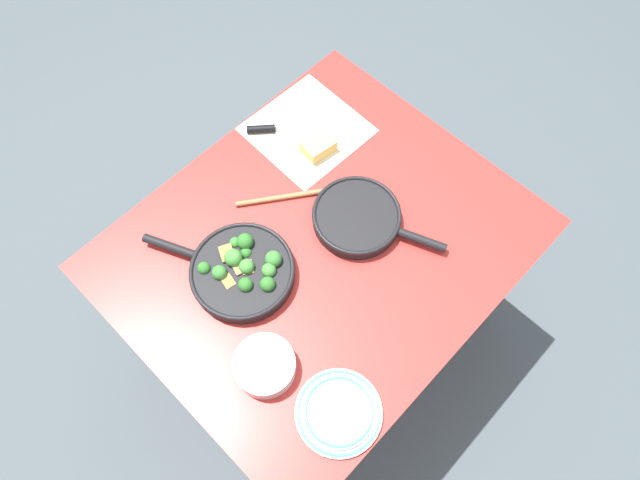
{
  "coord_description": "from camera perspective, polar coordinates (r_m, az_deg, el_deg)",
  "views": [
    {
      "loc": [
        -0.49,
        -0.47,
        2.16
      ],
      "look_at": [
        0.0,
        0.0,
        0.77
      ],
      "focal_mm": 32.0,
      "sensor_mm": 36.0,
      "label": 1
    }
  ],
  "objects": [
    {
      "name": "ground_plane",
      "position": [
        2.26,
        0.0,
        -8.6
      ],
      "size": [
        14.0,
        14.0,
        0.0
      ],
      "primitive_type": "plane",
      "color": "#424C51"
    },
    {
      "name": "grater_knife",
      "position": [
        1.76,
        -4.4,
        11.02
      ],
      "size": [
        0.2,
        0.19,
        0.02
      ],
      "rotation": [
        0.0,
        0.0,
        5.55
      ],
      "color": "silver",
      "rests_on": "dining_table_red"
    },
    {
      "name": "prep_bowl_steel",
      "position": [
        1.43,
        -5.55,
        -12.41
      ],
      "size": [
        0.15,
        0.15,
        0.05
      ],
      "color": "#B7B7BC",
      "rests_on": "dining_table_red"
    },
    {
      "name": "dining_table_red",
      "position": [
        1.64,
        0.0,
        -1.66
      ],
      "size": [
        1.08,
        0.92,
        0.75
      ],
      "color": "#B72D28",
      "rests_on": "ground_plane"
    },
    {
      "name": "skillet_eggs",
      "position": [
        1.58,
        3.8,
        2.26
      ],
      "size": [
        0.25,
        0.37,
        0.04
      ],
      "rotation": [
        0.0,
        0.0,
        5.09
      ],
      "color": "black",
      "rests_on": "dining_table_red"
    },
    {
      "name": "skillet_broccoli",
      "position": [
        1.51,
        -7.86,
        -2.99
      ],
      "size": [
        0.28,
        0.41,
        0.08
      ],
      "rotation": [
        0.0,
        0.0,
        1.99
      ],
      "color": "black",
      "rests_on": "dining_table_red"
    },
    {
      "name": "parchment_sheet",
      "position": [
        1.76,
        -1.31,
        10.96
      ],
      "size": [
        0.32,
        0.32,
        0.0
      ],
      "color": "beige",
      "rests_on": "dining_table_red"
    },
    {
      "name": "cheese_block",
      "position": [
        1.7,
        -0.19,
        9.38
      ],
      "size": [
        0.1,
        0.08,
        0.04
      ],
      "color": "#EACC66",
      "rests_on": "dining_table_red"
    },
    {
      "name": "wooden_spoon",
      "position": [
        1.63,
        -0.5,
        4.81
      ],
      "size": [
        0.31,
        0.24,
        0.02
      ],
      "rotation": [
        0.0,
        0.0,
        5.66
      ],
      "color": "#996B42",
      "rests_on": "dining_table_red"
    },
    {
      "name": "dinner_plate_stack",
      "position": [
        1.41,
        1.88,
        -16.83
      ],
      "size": [
        0.21,
        0.21,
        0.03
      ],
      "color": "silver",
      "rests_on": "dining_table_red"
    }
  ]
}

